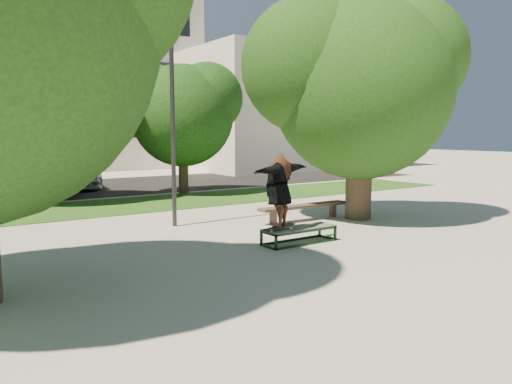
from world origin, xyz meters
TOP-DOWN VIEW (x-y plane):
  - ground at (0.00, 0.00)m, footprint 120.00×120.00m
  - grass_strip at (1.00, 9.50)m, footprint 30.00×4.00m
  - asphalt_strip at (0.00, 16.00)m, footprint 40.00×8.00m
  - tree_right at (5.92, 3.08)m, footprint 6.24×5.33m
  - bg_tree_mid at (-1.08, 12.08)m, footprint 5.76×4.92m
  - bg_tree_right at (4.43, 11.57)m, footprint 5.04×4.31m
  - lamppost at (1.00, 5.00)m, footprint 0.25×0.15m
  - side_building at (18.00, 22.00)m, footprint 15.00×10.00m
  - grind_box at (2.46, 1.44)m, footprint 1.80×0.60m
  - skater_rig at (1.86, 1.44)m, footprint 2.10×1.22m
  - bench at (4.48, 3.66)m, footprint 3.06×0.41m
  - car_dark at (-0.50, 14.75)m, footprint 1.96×4.88m
  - car_grey at (-0.20, 16.33)m, footprint 3.27×5.71m
  - car_silver_b at (1.33, 16.50)m, footprint 2.67×5.13m

SIDE VIEW (x-z plane):
  - ground at x=0.00m, z-range 0.00..0.00m
  - asphalt_strip at x=0.00m, z-range 0.00..0.01m
  - grass_strip at x=1.00m, z-range 0.00..0.02m
  - grind_box at x=2.46m, z-range 0.00..0.38m
  - bench at x=4.48m, z-range 0.16..0.63m
  - car_silver_b at x=1.33m, z-range 0.00..1.42m
  - car_grey at x=-0.20m, z-range 0.00..1.50m
  - car_dark at x=-0.50m, z-range 0.00..1.58m
  - skater_rig at x=1.86m, z-range 0.41..2.14m
  - lamppost at x=1.00m, z-range 0.10..6.21m
  - bg_tree_right at x=4.43m, z-range 0.77..6.21m
  - side_building at x=18.00m, z-range 0.00..8.00m
  - bg_tree_mid at x=-1.08m, z-range 0.90..7.14m
  - tree_right at x=5.92m, z-range 0.84..7.35m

